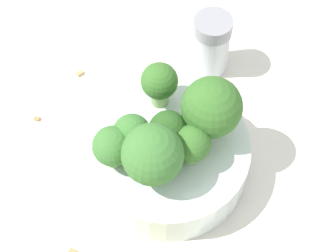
# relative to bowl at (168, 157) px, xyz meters

# --- Properties ---
(ground_plane) EXTENTS (3.00, 3.00, 0.00)m
(ground_plane) POSITION_rel_bowl_xyz_m (0.00, 0.00, -0.02)
(ground_plane) COLOR silver
(bowl) EXTENTS (0.15, 0.15, 0.04)m
(bowl) POSITION_rel_bowl_xyz_m (0.00, 0.00, 0.00)
(bowl) COLOR silver
(bowl) RESTS_ON ground_plane
(broccoli_floret_0) EXTENTS (0.06, 0.06, 0.07)m
(broccoli_floret_0) POSITION_rel_bowl_xyz_m (-0.02, -0.03, 0.06)
(broccoli_floret_0) COLOR #7A9E5B
(broccoli_floret_0) RESTS_ON bowl
(broccoli_floret_1) EXTENTS (0.05, 0.05, 0.07)m
(broccoli_floret_1) POSITION_rel_bowl_xyz_m (-0.01, 0.03, 0.06)
(broccoli_floret_1) COLOR #7A9E5B
(broccoli_floret_1) RESTS_ON bowl
(broccoli_floret_2) EXTENTS (0.03, 0.03, 0.05)m
(broccoli_floret_2) POSITION_rel_bowl_xyz_m (0.02, 0.02, 0.05)
(broccoli_floret_2) COLOR #8EB770
(broccoli_floret_2) RESTS_ON bowl
(broccoli_floret_3) EXTENTS (0.04, 0.04, 0.05)m
(broccoli_floret_3) POSITION_rel_bowl_xyz_m (0.00, 0.00, 0.05)
(broccoli_floret_3) COLOR #7A9E5B
(broccoli_floret_3) RESTS_ON bowl
(broccoli_floret_4) EXTENTS (0.03, 0.03, 0.05)m
(broccoli_floret_4) POSITION_rel_bowl_xyz_m (-0.03, -0.00, 0.05)
(broccoli_floret_4) COLOR #8EB770
(broccoli_floret_4) RESTS_ON bowl
(broccoli_floret_5) EXTENTS (0.04, 0.04, 0.05)m
(broccoli_floret_5) POSITION_rel_bowl_xyz_m (0.04, -0.04, 0.05)
(broccoli_floret_5) COLOR #84AD66
(broccoli_floret_5) RESTS_ON bowl
(broccoli_floret_6) EXTENTS (0.04, 0.04, 0.05)m
(broccoli_floret_6) POSITION_rel_bowl_xyz_m (0.03, 0.04, 0.05)
(broccoli_floret_6) COLOR #7A9E5B
(broccoli_floret_6) RESTS_ON bowl
(pepper_shaker) EXTENTS (0.04, 0.04, 0.07)m
(pepper_shaker) POSITION_rel_bowl_xyz_m (0.04, -0.13, 0.01)
(pepper_shaker) COLOR silver
(pepper_shaker) RESTS_ON ground_plane
(almond_crumb_0) EXTENTS (0.01, 0.00, 0.01)m
(almond_crumb_0) POSITION_rel_bowl_xyz_m (0.00, -0.11, -0.02)
(almond_crumb_0) COLOR tan
(almond_crumb_0) RESTS_ON ground_plane
(almond_crumb_1) EXTENTS (0.01, 0.01, 0.01)m
(almond_crumb_1) POSITION_rel_bowl_xyz_m (0.15, -0.04, -0.02)
(almond_crumb_1) COLOR tan
(almond_crumb_1) RESTS_ON ground_plane
(almond_crumb_3) EXTENTS (0.01, 0.01, 0.01)m
(almond_crumb_3) POSITION_rel_bowl_xyz_m (0.15, 0.03, -0.02)
(almond_crumb_3) COLOR #AD7F4C
(almond_crumb_3) RESTS_ON ground_plane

